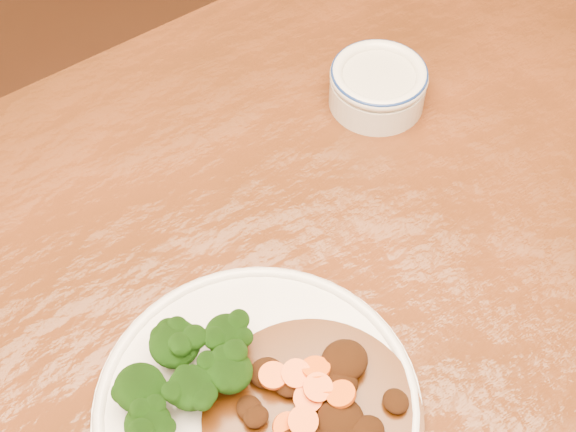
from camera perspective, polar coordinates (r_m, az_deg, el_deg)
dining_table at (r=0.85m, az=-0.23°, el=-10.52°), size 1.56×1.01×0.75m
dinner_plate at (r=0.73m, az=-2.19°, el=-13.40°), size 0.29×0.29×0.02m
broccoli_florets at (r=0.71m, az=-7.24°, el=-11.01°), size 0.14×0.10×0.05m
mince_stew at (r=0.71m, az=1.84°, el=-14.24°), size 0.19×0.19×0.03m
dip_bowl at (r=0.94m, az=6.42°, el=9.27°), size 0.11×0.11×0.05m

